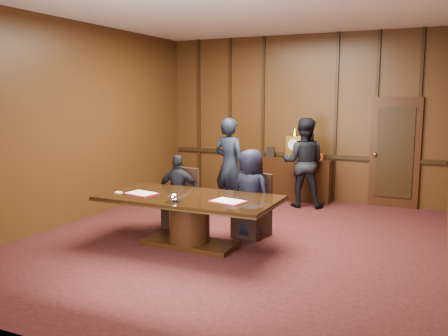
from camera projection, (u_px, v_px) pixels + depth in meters
name	position (u px, v px, depth m)	size (l,w,h in m)	color
room	(240.00, 129.00, 7.14)	(7.00, 7.04, 3.50)	black
sideboard	(294.00, 177.00, 10.15)	(1.60, 0.45, 1.54)	black
conference_table	(189.00, 213.00, 6.97)	(2.62, 1.32, 0.76)	black
folder_left	(141.00, 193.00, 7.09)	(0.52, 0.41, 0.02)	maroon
folder_right	(228.00, 201.00, 6.55)	(0.52, 0.42, 0.02)	maroon
inkstand	(173.00, 198.00, 6.53)	(0.20, 0.14, 0.12)	white
notepad	(119.00, 192.00, 7.17)	(0.10, 0.07, 0.01)	#FFFE7C
chair_left	(181.00, 210.00, 8.06)	(0.49, 0.49, 0.99)	black
chair_right	(253.00, 218.00, 7.52)	(0.57, 0.57, 0.99)	black
signatory_left	(179.00, 192.00, 7.95)	(0.73, 0.30, 1.24)	black
signatory_right	(251.00, 194.00, 7.39)	(0.69, 0.45, 1.40)	black
witness_left	(230.00, 165.00, 9.04)	(0.66, 0.43, 1.81)	black
witness_right	(303.00, 162.00, 9.47)	(0.87, 0.68, 1.79)	black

